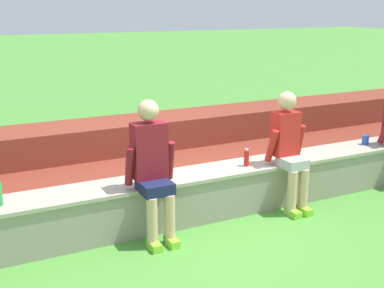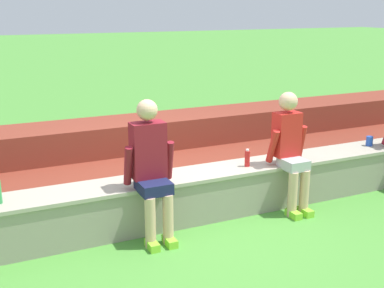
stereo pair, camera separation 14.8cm
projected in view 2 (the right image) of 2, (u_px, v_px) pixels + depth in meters
ground_plane at (194, 227)px, 5.55m from camera, size 80.00×80.00×0.00m
stone_seating_wall at (185, 196)px, 5.69m from camera, size 9.86×0.54×0.55m
brick_bleachers at (143, 157)px, 6.94m from camera, size 13.50×1.60×0.83m
person_left_of_center at (151, 166)px, 5.10m from camera, size 0.53×0.54×1.48m
person_center at (290, 148)px, 5.85m from camera, size 0.48×0.55×1.42m
water_bottle_near_right at (247, 158)px, 5.87m from camera, size 0.06×0.06×0.21m
plastic_cup_left_end at (369, 141)px, 6.74m from camera, size 0.09×0.09×0.13m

